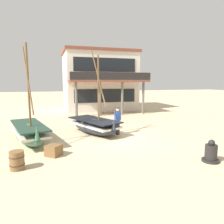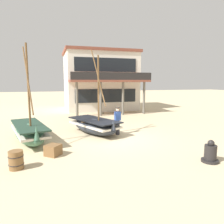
# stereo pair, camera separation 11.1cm
# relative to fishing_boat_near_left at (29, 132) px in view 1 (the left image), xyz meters

# --- Properties ---
(ground_plane) EXTENTS (120.00, 120.00, 0.00)m
(ground_plane) POSITION_rel_fishing_boat_near_left_xyz_m (4.73, -0.72, -0.55)
(ground_plane) COLOR #CCB78E
(fishing_boat_near_left) EXTENTS (2.36, 4.36, 5.11)m
(fishing_boat_near_left) POSITION_rel_fishing_boat_near_left_xyz_m (0.00, 0.00, 0.00)
(fishing_boat_near_left) COLOR #427056
(fishing_boat_near_left) RESTS_ON ground
(fishing_boat_centre_large) EXTENTS (2.92, 4.07, 5.13)m
(fishing_boat_centre_large) POSITION_rel_fishing_boat_near_left_xyz_m (3.74, 0.80, -0.04)
(fishing_boat_centre_large) COLOR #2D333D
(fishing_boat_centre_large) RESTS_ON ground
(fisherman_by_hull) EXTENTS (0.40, 0.29, 1.68)m
(fisherman_by_hull) POSITION_rel_fishing_boat_near_left_xyz_m (5.06, 0.19, 0.28)
(fisherman_by_hull) COLOR #33333D
(fisherman_by_hull) RESTS_ON ground
(capstan_winch) EXTENTS (0.68, 0.68, 0.92)m
(capstan_winch) POSITION_rel_fishing_boat_near_left_xyz_m (7.27, -5.13, -0.20)
(capstan_winch) COLOR black
(capstan_winch) RESTS_ON ground
(wooden_barrel) EXTENTS (0.56, 0.56, 0.70)m
(wooden_barrel) POSITION_rel_fishing_boat_near_left_xyz_m (-0.16, -3.64, -0.20)
(wooden_barrel) COLOR brown
(wooden_barrel) RESTS_ON ground
(cargo_crate) EXTENTS (0.83, 0.83, 0.49)m
(cargo_crate) POSITION_rel_fishing_boat_near_left_xyz_m (1.18, -2.53, -0.31)
(cargo_crate) COLOR brown
(cargo_crate) RESTS_ON ground
(harbor_building_main) EXTENTS (8.15, 8.73, 6.69)m
(harbor_building_main) POSITION_rel_fishing_boat_near_left_xyz_m (6.86, 12.52, 2.80)
(harbor_building_main) COLOR silver
(harbor_building_main) RESTS_ON ground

